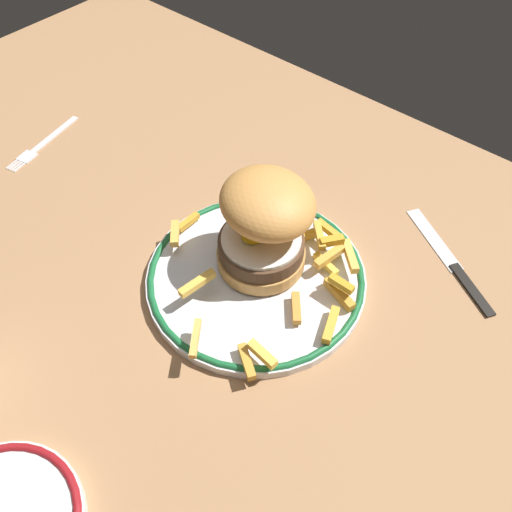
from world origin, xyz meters
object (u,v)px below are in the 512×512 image
at_px(dinner_plate, 256,276).
at_px(burger, 265,223).
at_px(knife, 456,267).
at_px(fork, 42,144).

xyz_separation_m(dinner_plate, burger, (-0.01, 0.02, 0.07)).
xyz_separation_m(burger, knife, (0.18, 0.15, -0.07)).
bearing_deg(burger, dinner_plate, -72.14).
relative_size(burger, fork, 1.05).
relative_size(burger, knife, 0.93).
bearing_deg(knife, dinner_plate, -134.93).
relative_size(dinner_plate, burger, 1.73).
xyz_separation_m(burger, fork, (-0.41, -0.04, -0.07)).
distance_m(fork, knife, 0.62).
bearing_deg(fork, burger, 5.67).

